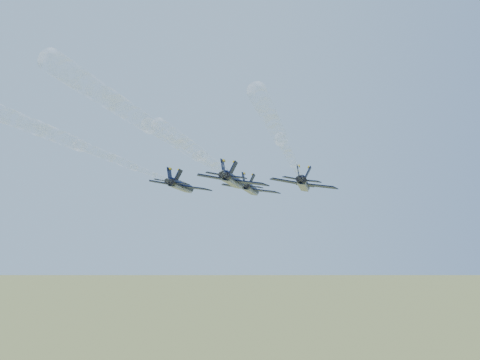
{
  "coord_description": "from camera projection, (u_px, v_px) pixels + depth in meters",
  "views": [
    {
      "loc": [
        -5.29,
        -89.96,
        92.32
      ],
      "look_at": [
        1.51,
        4.39,
        100.41
      ],
      "focal_mm": 40.0,
      "sensor_mm": 36.0,
      "label": 1
    }
  ],
  "objects": [
    {
      "name": "jet_lead",
      "position": [
        251.0,
        189.0,
        103.12
      ],
      "size": [
        11.23,
        15.17,
        3.54
      ],
      "rotation": [
        0.0,
        0.16,
        -0.25
      ],
      "color": "black"
    },
    {
      "name": "jet_left",
      "position": [
        181.0,
        186.0,
        95.0
      ],
      "size": [
        11.23,
        15.17,
        3.54
      ],
      "rotation": [
        0.0,
        0.16,
        -0.25
      ],
      "color": "black"
    },
    {
      "name": "jet_right",
      "position": [
        304.0,
        184.0,
        90.69
      ],
      "size": [
        11.23,
        15.17,
        3.54
      ],
      "rotation": [
        0.0,
        0.16,
        -0.25
      ],
      "color": "black"
    },
    {
      "name": "jet_slot",
      "position": [
        233.0,
        180.0,
        83.68
      ],
      "size": [
        11.23,
        15.17,
        3.54
      ],
      "rotation": [
        0.0,
        0.16,
        -0.25
      ],
      "color": "black"
    },
    {
      "name": "smoke_trail_lead",
      "position": [
        205.0,
        169.0,
        67.27
      ],
      "size": [
        13.41,
        47.53,
        1.66
      ],
      "rotation": [
        0.0,
        0.16,
        -0.25
      ],
      "color": "white"
    },
    {
      "name": "smoke_trail_left",
      "position": [
        87.0,
        161.0,
        59.15
      ],
      "size": [
        13.41,
        47.53,
        1.66
      ],
      "rotation": [
        0.0,
        0.16,
        -0.25
      ],
      "color": "white"
    },
    {
      "name": "smoke_trail_right",
      "position": [
        282.0,
        156.0,
        54.84
      ],
      "size": [
        13.41,
        47.53,
        1.66
      ],
      "rotation": [
        0.0,
        0.16,
        -0.25
      ],
      "color": "white"
    },
    {
      "name": "smoke_trail_slot",
      "position": [
        155.0,
        146.0,
        47.83
      ],
      "size": [
        13.41,
        47.53,
        1.66
      ],
      "rotation": [
        0.0,
        0.16,
        -0.25
      ],
      "color": "white"
    }
  ]
}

